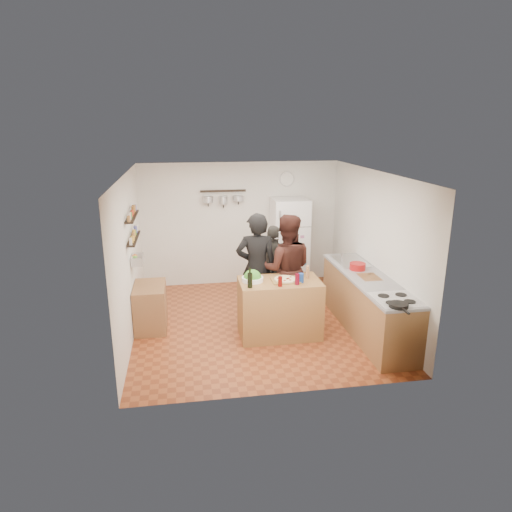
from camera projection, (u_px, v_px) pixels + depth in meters
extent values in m
plane|color=brown|center=(257.00, 323.00, 7.69)|extent=(4.20, 4.20, 0.00)
plane|color=white|center=(257.00, 173.00, 6.98)|extent=(4.20, 4.20, 0.00)
plane|color=silver|center=(240.00, 224.00, 9.32)|extent=(4.00, 0.00, 4.00)
plane|color=silver|center=(129.00, 257.00, 7.03)|extent=(0.00, 4.20, 4.20)
plane|color=silver|center=(375.00, 247.00, 7.64)|extent=(0.00, 4.20, 4.20)
cube|color=#9A6938|center=(280.00, 308.00, 7.14)|extent=(1.25, 0.72, 0.91)
cube|color=olive|center=(285.00, 280.00, 7.00)|extent=(0.42, 0.34, 0.02)
cylinder|color=beige|center=(285.00, 279.00, 7.00)|extent=(0.34, 0.34, 0.02)
cylinder|color=white|center=(253.00, 279.00, 6.99)|extent=(0.33, 0.33, 0.07)
cylinder|color=black|center=(250.00, 280.00, 6.70)|extent=(0.07, 0.07, 0.22)
cylinder|color=#560807|center=(280.00, 281.00, 6.76)|extent=(0.06, 0.06, 0.15)
cylinder|color=#590718|center=(297.00, 279.00, 6.83)|extent=(0.07, 0.07, 0.17)
cylinder|color=#96643F|center=(308.00, 273.00, 7.11)|extent=(0.05, 0.05, 0.17)
cylinder|color=navy|center=(301.00, 278.00, 6.93)|extent=(0.09, 0.09, 0.14)
imported|color=black|center=(257.00, 268.00, 7.52)|extent=(0.73, 0.53, 1.87)
imported|color=black|center=(286.00, 269.00, 7.55)|extent=(1.01, 0.85, 1.84)
imported|color=#2E2C29|center=(274.00, 267.00, 8.14)|extent=(0.97, 0.71, 1.52)
cube|color=#9E7042|center=(367.00, 304.00, 7.30)|extent=(0.63, 2.63, 0.90)
cube|color=white|center=(396.00, 300.00, 6.27)|extent=(0.60, 0.62, 0.02)
cylinder|color=black|center=(399.00, 305.00, 5.99)|extent=(0.26, 0.26, 0.05)
cube|color=silver|center=(350.00, 261.00, 7.97)|extent=(0.50, 0.80, 0.03)
cube|color=brown|center=(369.00, 277.00, 7.16)|extent=(0.30, 0.40, 0.02)
cylinder|color=#A51213|center=(358.00, 266.00, 7.50)|extent=(0.26, 0.26, 0.11)
cube|color=white|center=(289.00, 243.00, 9.24)|extent=(0.70, 0.68, 1.80)
cylinder|color=silver|center=(287.00, 179.00, 9.19)|extent=(0.30, 0.03, 0.30)
cube|color=black|center=(134.00, 238.00, 7.16)|extent=(0.12, 1.00, 0.02)
cube|color=black|center=(132.00, 217.00, 7.06)|extent=(0.12, 1.00, 0.02)
cube|color=silver|center=(137.00, 260.00, 7.26)|extent=(0.18, 0.35, 0.14)
cube|color=olive|center=(151.00, 307.00, 7.42)|extent=(0.50, 0.80, 0.73)
cube|color=black|center=(223.00, 191.00, 8.98)|extent=(0.90, 0.04, 0.04)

